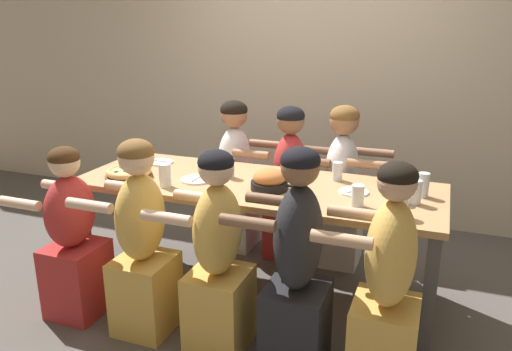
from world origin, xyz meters
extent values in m
plane|color=#514C47|center=(0.00, 0.00, 0.00)|extent=(18.00, 18.00, 0.00)
cube|color=beige|center=(0.00, 1.63, 1.60)|extent=(10.00, 0.06, 3.20)
cube|color=tan|center=(0.00, 0.00, 0.76)|extent=(2.35, 0.84, 0.04)
cube|color=#4C4C51|center=(-1.12, -0.36, 0.37)|extent=(0.07, 0.07, 0.74)
cube|color=#4C4C51|center=(1.12, -0.36, 0.37)|extent=(0.07, 0.07, 0.74)
cube|color=#4C4C51|center=(-1.12, 0.36, 0.37)|extent=(0.07, 0.07, 0.74)
cube|color=#4C4C51|center=(1.12, 0.36, 0.37)|extent=(0.07, 0.07, 0.74)
cylinder|color=brown|center=(-0.83, -0.19, 0.79)|extent=(0.31, 0.31, 0.02)
torus|color=tan|center=(-0.83, -0.19, 0.83)|extent=(0.30, 0.30, 0.04)
cylinder|color=#E5C675|center=(-0.83, -0.19, 0.82)|extent=(0.25, 0.25, 0.03)
cylinder|color=#4C7A3D|center=(-0.83, -0.24, 0.84)|extent=(0.02, 0.02, 0.01)
cylinder|color=#4C7A3D|center=(-0.88, -0.26, 0.84)|extent=(0.02, 0.02, 0.01)
cylinder|color=#4C7A3D|center=(-0.91, -0.17, 0.84)|extent=(0.02, 0.02, 0.01)
cylinder|color=#4C7A3D|center=(-0.75, -0.17, 0.84)|extent=(0.02, 0.02, 0.01)
cylinder|color=#4C7A3D|center=(-0.84, -0.16, 0.84)|extent=(0.02, 0.02, 0.01)
cylinder|color=#4C7A3D|center=(-0.88, -0.27, 0.84)|extent=(0.02, 0.02, 0.01)
cylinder|color=black|center=(0.12, -0.10, 0.81)|extent=(0.23, 0.23, 0.05)
cylinder|color=black|center=(0.29, -0.10, 0.82)|extent=(0.10, 0.02, 0.02)
ellipsoid|color=#C17038|center=(0.12, -0.10, 0.86)|extent=(0.20, 0.20, 0.11)
cylinder|color=white|center=(-0.38, -0.09, 0.79)|extent=(0.22, 0.22, 0.01)
cube|color=#B7B7BC|center=(-0.38, -0.09, 0.80)|extent=(0.02, 0.15, 0.01)
cylinder|color=white|center=(0.63, 0.03, 0.79)|extent=(0.18, 0.18, 0.01)
cube|color=#B7B7BC|center=(0.63, 0.03, 0.80)|extent=(0.08, 0.11, 0.01)
cylinder|color=white|center=(-0.83, 0.19, 0.79)|extent=(0.19, 0.19, 0.01)
cube|color=#B7B7BC|center=(-0.83, 0.19, 0.80)|extent=(0.14, 0.01, 0.01)
cylinder|color=silver|center=(-1.00, 0.20, 0.83)|extent=(0.08, 0.08, 0.10)
cylinder|color=#1EA8DB|center=(-1.00, 0.20, 0.82)|extent=(0.07, 0.07, 0.07)
cylinder|color=black|center=(-0.99, 0.20, 0.84)|extent=(0.00, 0.01, 0.12)
cylinder|color=silver|center=(0.98, -0.04, 0.85)|extent=(0.07, 0.07, 0.14)
cylinder|color=black|center=(0.98, -0.04, 0.82)|extent=(0.06, 0.06, 0.08)
cylinder|color=silver|center=(0.88, -0.06, 0.85)|extent=(0.07, 0.07, 0.13)
cylinder|color=black|center=(0.88, -0.06, 0.82)|extent=(0.06, 0.06, 0.06)
cylinder|color=silver|center=(0.93, -0.28, 0.85)|extent=(0.08, 0.08, 0.13)
cylinder|color=black|center=(0.93, -0.28, 0.83)|extent=(0.07, 0.07, 0.09)
cylinder|color=silver|center=(-0.21, 0.05, 0.85)|extent=(0.07, 0.07, 0.13)
cylinder|color=silver|center=(-0.21, 0.05, 0.82)|extent=(0.06, 0.06, 0.07)
cylinder|color=silver|center=(1.02, 0.11, 0.86)|extent=(0.07, 0.07, 0.15)
cylinder|color=silver|center=(1.02, 0.11, 0.84)|extent=(0.06, 0.06, 0.11)
cylinder|color=silver|center=(-0.51, -0.27, 0.86)|extent=(0.08, 0.08, 0.15)
cylinder|color=silver|center=(0.48, 0.24, 0.84)|extent=(0.07, 0.07, 0.12)
cylinder|color=silver|center=(0.48, 0.24, 0.81)|extent=(0.06, 0.06, 0.06)
cylinder|color=silver|center=(0.69, -0.20, 0.85)|extent=(0.07, 0.07, 0.12)
cylinder|color=silver|center=(0.69, -0.20, 0.82)|extent=(0.06, 0.06, 0.07)
cube|color=#B22D2D|center=(-0.96, -0.64, 0.23)|extent=(0.32, 0.34, 0.46)
ellipsoid|color=#B22D2D|center=(-0.96, -0.64, 0.69)|extent=(0.24, 0.36, 0.44)
sphere|color=beige|center=(-0.96, -0.64, 0.99)|extent=(0.18, 0.18, 0.18)
ellipsoid|color=#422814|center=(-0.96, -0.64, 1.03)|extent=(0.18, 0.18, 0.13)
cylinder|color=beige|center=(-1.16, -0.81, 0.77)|extent=(0.28, 0.06, 0.06)
cylinder|color=beige|center=(-1.16, -0.47, 0.77)|extent=(0.28, 0.06, 0.06)
cube|color=gold|center=(0.02, -0.64, 0.23)|extent=(0.32, 0.34, 0.46)
ellipsoid|color=gold|center=(0.02, -0.64, 0.72)|extent=(0.24, 0.36, 0.51)
sphere|color=beige|center=(0.02, -0.64, 1.06)|extent=(0.19, 0.19, 0.19)
ellipsoid|color=black|center=(0.02, -0.64, 1.09)|extent=(0.19, 0.19, 0.13)
cylinder|color=beige|center=(-0.18, -0.81, 0.82)|extent=(0.28, 0.06, 0.06)
cylinder|color=beige|center=(-0.18, -0.47, 0.82)|extent=(0.28, 0.06, 0.06)
cube|color=gold|center=(-0.46, -0.64, 0.23)|extent=(0.32, 0.34, 0.46)
ellipsoid|color=gold|center=(-0.46, -0.64, 0.72)|extent=(0.24, 0.36, 0.51)
sphere|color=beige|center=(-0.46, -0.64, 1.07)|extent=(0.20, 0.20, 0.20)
ellipsoid|color=brown|center=(-0.46, -0.64, 1.10)|extent=(0.20, 0.20, 0.14)
cylinder|color=beige|center=(-0.66, -0.81, 0.82)|extent=(0.28, 0.06, 0.06)
cylinder|color=beige|center=(-0.66, -0.47, 0.82)|extent=(0.28, 0.06, 0.06)
cube|color=#B22D2D|center=(0.03, 0.64, 0.23)|extent=(0.32, 0.34, 0.46)
ellipsoid|color=#B22D2D|center=(0.03, 0.64, 0.72)|extent=(0.24, 0.36, 0.52)
sphere|color=brown|center=(0.03, 0.64, 1.08)|extent=(0.21, 0.21, 0.21)
ellipsoid|color=black|center=(0.03, 0.64, 1.11)|extent=(0.21, 0.21, 0.14)
cylinder|color=brown|center=(0.24, 0.81, 0.83)|extent=(0.28, 0.06, 0.06)
cylinder|color=brown|center=(0.24, 0.47, 0.83)|extent=(0.28, 0.06, 0.06)
cube|color=silver|center=(0.43, 0.64, 0.23)|extent=(0.32, 0.34, 0.46)
ellipsoid|color=silver|center=(0.43, 0.64, 0.73)|extent=(0.24, 0.36, 0.54)
sphere|color=#9E7051|center=(0.43, 0.64, 1.11)|extent=(0.21, 0.21, 0.21)
ellipsoid|color=brown|center=(0.43, 0.64, 1.14)|extent=(0.21, 0.21, 0.15)
cylinder|color=#9E7051|center=(0.64, 0.81, 0.85)|extent=(0.28, 0.06, 0.06)
cylinder|color=#9E7051|center=(0.64, 0.47, 0.85)|extent=(0.28, 0.06, 0.06)
cube|color=#232328|center=(0.47, -0.64, 0.23)|extent=(0.32, 0.34, 0.46)
ellipsoid|color=#232328|center=(0.47, -0.64, 0.74)|extent=(0.24, 0.36, 0.56)
sphere|color=brown|center=(0.47, -0.64, 1.11)|extent=(0.19, 0.19, 0.19)
ellipsoid|color=black|center=(0.47, -0.64, 1.15)|extent=(0.19, 0.19, 0.13)
cylinder|color=brown|center=(0.26, -0.81, 0.86)|extent=(0.28, 0.06, 0.06)
cylinder|color=brown|center=(0.26, -0.47, 0.86)|extent=(0.28, 0.06, 0.06)
cube|color=silver|center=(-0.42, 0.64, 0.23)|extent=(0.32, 0.34, 0.46)
ellipsoid|color=silver|center=(-0.42, 0.64, 0.73)|extent=(0.24, 0.36, 0.53)
sphere|color=#9E7051|center=(-0.42, 0.64, 1.10)|extent=(0.21, 0.21, 0.21)
ellipsoid|color=black|center=(-0.42, 0.64, 1.13)|extent=(0.21, 0.21, 0.15)
cylinder|color=#9E7051|center=(-0.22, 0.81, 0.84)|extent=(0.28, 0.06, 0.06)
cylinder|color=#9E7051|center=(-0.22, 0.47, 0.84)|extent=(0.28, 0.06, 0.06)
cube|color=gold|center=(0.92, -0.64, 0.23)|extent=(0.32, 0.34, 0.46)
ellipsoid|color=gold|center=(0.92, -0.64, 0.73)|extent=(0.24, 0.36, 0.54)
sphere|color=tan|center=(0.92, -0.64, 1.09)|extent=(0.18, 0.18, 0.18)
ellipsoid|color=black|center=(0.92, -0.64, 1.12)|extent=(0.19, 0.19, 0.13)
cylinder|color=tan|center=(0.72, -0.81, 0.84)|extent=(0.28, 0.06, 0.06)
cylinder|color=tan|center=(0.72, -0.47, 0.84)|extent=(0.28, 0.06, 0.06)
camera|label=1|loc=(1.09, -2.87, 1.78)|focal=35.00mm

